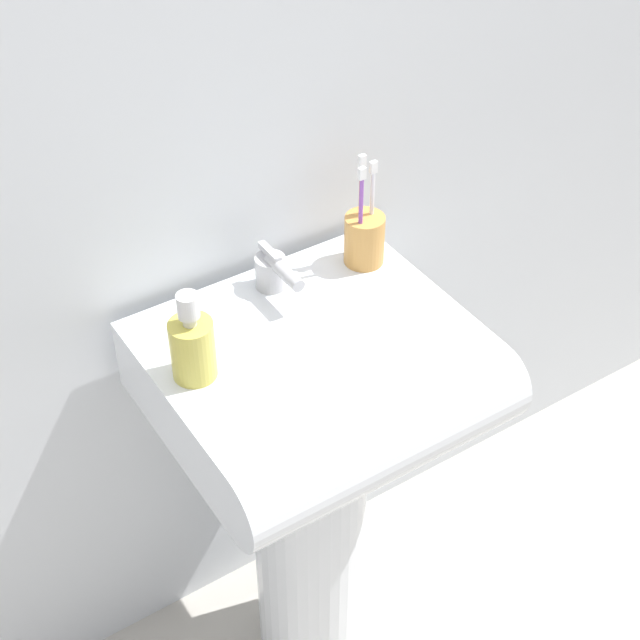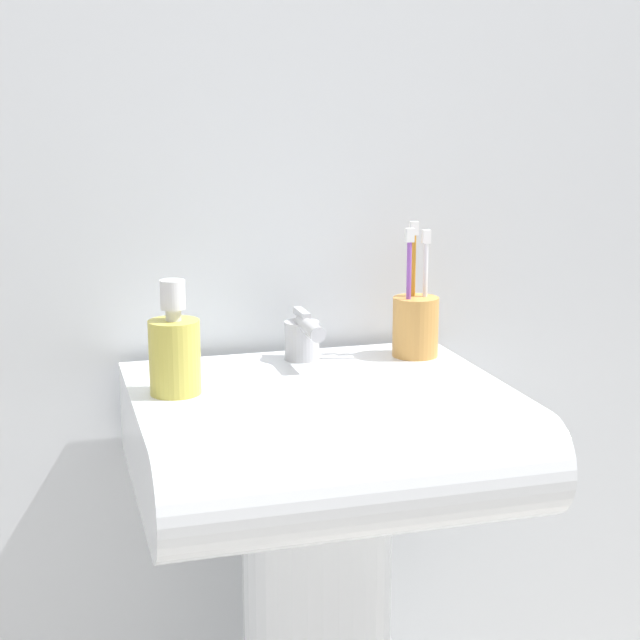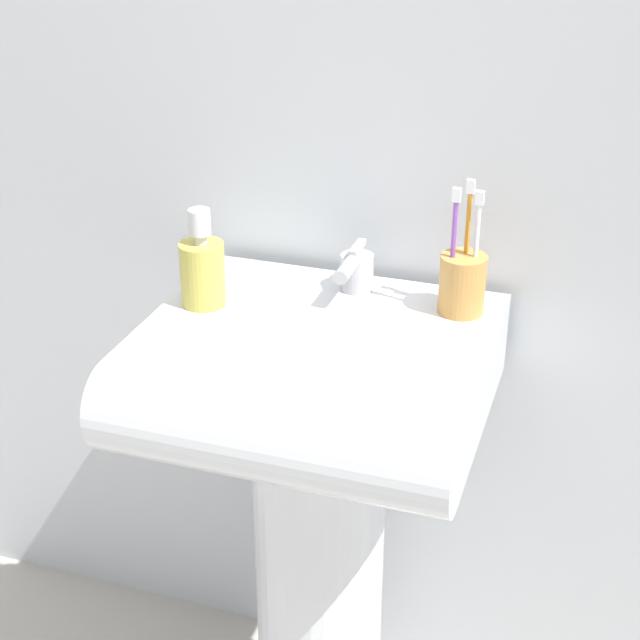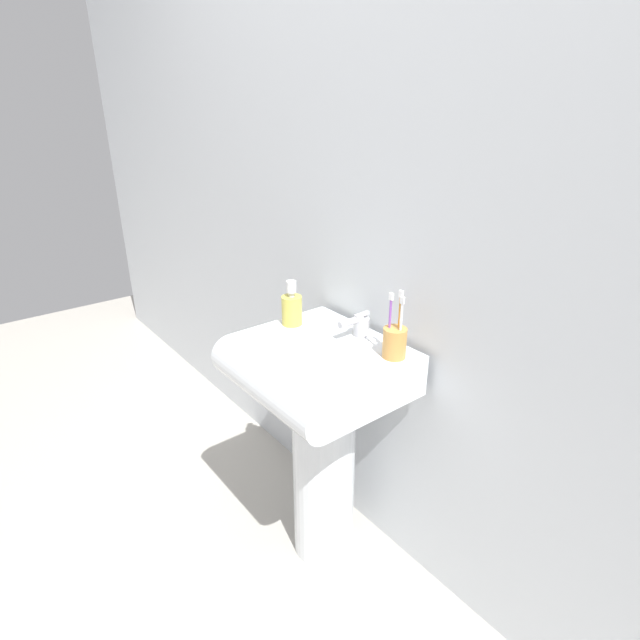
# 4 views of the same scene
# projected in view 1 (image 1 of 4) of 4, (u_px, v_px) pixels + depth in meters

# --- Properties ---
(ground_plane) EXTENTS (6.00, 6.00, 0.00)m
(ground_plane) POSITION_uv_depth(u_px,v_px,m) (310.00, 628.00, 2.04)
(ground_plane) COLOR #ADA89E
(ground_plane) RESTS_ON ground
(wall_back) EXTENTS (5.00, 0.05, 2.40)m
(wall_back) POSITION_uv_depth(u_px,v_px,m) (218.00, 42.00, 1.41)
(wall_back) COLOR silver
(wall_back) RESTS_ON ground
(sink_pedestal) EXTENTS (0.21, 0.21, 0.68)m
(sink_pedestal) POSITION_uv_depth(u_px,v_px,m) (309.00, 525.00, 1.82)
(sink_pedestal) COLOR white
(sink_pedestal) RESTS_ON ground
(sink_basin) EXTENTS (0.49, 0.44, 0.13)m
(sink_basin) POSITION_uv_depth(u_px,v_px,m) (324.00, 382.00, 1.52)
(sink_basin) COLOR white
(sink_basin) RESTS_ON sink_pedestal
(faucet) EXTENTS (0.05, 0.12, 0.07)m
(faucet) POSITION_uv_depth(u_px,v_px,m) (273.00, 271.00, 1.58)
(faucet) COLOR #B7B7BC
(faucet) RESTS_ON sink_basin
(toothbrush_cup) EXTENTS (0.07, 0.07, 0.20)m
(toothbrush_cup) POSITION_uv_depth(u_px,v_px,m) (364.00, 237.00, 1.63)
(toothbrush_cup) COLOR #D19347
(toothbrush_cup) RESTS_ON sink_basin
(soap_bottle) EXTENTS (0.07, 0.07, 0.15)m
(soap_bottle) POSITION_uv_depth(u_px,v_px,m) (192.00, 346.00, 1.41)
(soap_bottle) COLOR gold
(soap_bottle) RESTS_ON sink_basin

